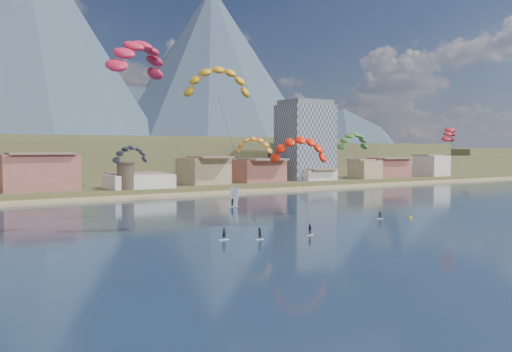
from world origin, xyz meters
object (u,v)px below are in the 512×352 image
Objects in this scene: kitesurfer_red at (137,53)px; kitesurfer_green at (353,139)px; watchtower at (126,176)px; kitesurfer_orange at (299,145)px; apartment_tower at (305,140)px; windsurfer at (233,201)px; buoy at (410,218)px; kitesurfer_yellow at (218,78)px.

kitesurfer_red is 53.63m from kitesurfer_green.
watchtower is 78.63m from kitesurfer_orange.
apartment_tower is 82.02m from watchtower.
windsurfer is (12.80, -43.39, -4.83)m from watchtower.
buoy is (4.67, -12.72, -16.73)m from kitesurfer_green.
apartment_tower is 128.54m from kitesurfer_yellow.
buoy is (25.30, -5.60, -15.27)m from kitesurfer_orange.
watchtower is at bearing 82.61° from kitesurfer_yellow.
kitesurfer_yellow is at bearing -16.63° from kitesurfer_red.
kitesurfer_yellow is at bearing 178.49° from kitesurfer_orange.
kitesurfer_green is at bearing 2.95° from kitesurfer_red.
apartment_tower reaches higher than watchtower.
kitesurfer_orange reaches higher than buoy.
kitesurfer_yellow is at bearing -134.61° from apartment_tower.
kitesurfer_red is 55.39m from windsurfer.
apartment_tower is 1.62× the size of kitesurfer_green.
kitesurfer_green is at bearing 9.86° from kitesurfer_yellow.
kitesurfer_yellow reaches higher than windsurfer.
apartment_tower is at bearing 45.39° from kitesurfer_yellow.
windsurfer is at bearing 39.55° from kitesurfer_red.
kitesurfer_red is at bearing 171.83° from kitesurfer_orange.
watchtower is 80.75m from kitesurfer_red.
kitesurfer_red reaches higher than windsurfer.
kitesurfer_orange is at bearing -8.17° from kitesurfer_red.
apartment_tower is 3.72× the size of watchtower.
kitesurfer_green is (28.29, -70.61, 10.50)m from watchtower.
kitesurfer_green is at bearing -121.43° from apartment_tower.
kitesurfer_red is 1.16× the size of kitesurfer_yellow.
buoy is (42.98, -6.07, -27.16)m from kitesurfer_yellow.
buoy is at bearing -10.12° from kitesurfer_red.
kitesurfer_red is 1.79× the size of kitesurfer_green.
buoy is at bearing -115.80° from apartment_tower.
kitesurfer_yellow reaches higher than buoy.
apartment_tower is 1.57× the size of kitesurfer_orange.
windsurfer is at bearing 119.64° from kitesurfer_green.
watchtower is at bearing 95.63° from kitesurfer_orange.
apartment_tower is 0.90× the size of kitesurfer_red.
watchtower is at bearing 111.83° from kitesurfer_green.
kitesurfer_red is 35.02m from kitesurfer_orange.
buoy is at bearing -8.03° from kitesurfer_yellow.
kitesurfer_red reaches higher than apartment_tower.
kitesurfer_yellow is 1.50× the size of kitesurfer_orange.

